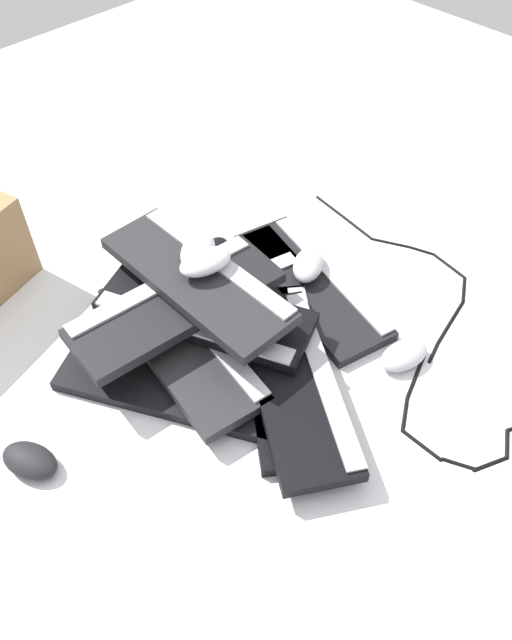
{
  "coord_description": "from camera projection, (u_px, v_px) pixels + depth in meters",
  "views": [
    {
      "loc": [
        0.64,
        0.56,
        1.01
      ],
      "look_at": [
        0.06,
        -0.02,
        0.07
      ],
      "focal_mm": 35.0,
      "sensor_mm": 36.0,
      "label": 1
    }
  ],
  "objects": [
    {
      "name": "mouse_2",
      "position": [
        198.0,
        251.0,
        1.25
      ],
      "size": [
        0.13,
        0.12,
        0.04
      ],
      "primitive_type": "ellipsoid",
      "rotation": [
        0.0,
        0.0,
        3.75
      ],
      "color": "#B7B7BC",
      "rests_on": "keyboard_8"
    },
    {
      "name": "cable_0",
      "position": [
        465.0,
        424.0,
        1.17
      ],
      "size": [
        0.27,
        0.26,
        0.01
      ],
      "color": "black",
      "rests_on": "ground"
    },
    {
      "name": "mouse_6",
      "position": [
        404.0,
        355.0,
        1.26
      ],
      "size": [
        0.12,
        0.09,
        0.04
      ],
      "primitive_type": "ellipsoid",
      "rotation": [
        0.0,
        0.0,
        2.93
      ],
      "color": "#B7B7BC",
      "rests_on": "ground"
    },
    {
      "name": "keyboard_6",
      "position": [
        204.0,
        313.0,
        1.26
      ],
      "size": [
        0.31,
        0.46,
        0.03
      ],
      "color": "black",
      "rests_on": "keyboard_4"
    },
    {
      "name": "mouse_0",
      "position": [
        217.0,
        262.0,
        1.4
      ],
      "size": [
        0.11,
        0.13,
        0.04
      ],
      "primitive_type": "ellipsoid",
      "rotation": [
        0.0,
        0.0,
        5.24
      ],
      "color": "#B7B7BC",
      "rests_on": "keyboard_3"
    },
    {
      "name": "keyboard_3",
      "position": [
        203.0,
        280.0,
        1.41
      ],
      "size": [
        0.46,
        0.26,
        0.03
      ],
      "color": "black",
      "rests_on": "ground"
    },
    {
      "name": "keyboard_8",
      "position": [
        197.0,
        278.0,
        1.25
      ],
      "size": [
        0.15,
        0.44,
        0.03
      ],
      "color": "#232326",
      "rests_on": "keyboard_7"
    },
    {
      "name": "keyboard_7",
      "position": [
        176.0,
        304.0,
        1.24
      ],
      "size": [
        0.45,
        0.2,
        0.03
      ],
      "color": "black",
      "rests_on": "keyboard_6"
    },
    {
      "name": "ground_plane",
      "position": [
        284.0,
        334.0,
        1.32
      ],
      "size": [
        3.2,
        3.2,
        0.0
      ],
      "primitive_type": "plane",
      "color": "white"
    },
    {
      "name": "mouse_5",
      "position": [
        213.0,
        253.0,
        1.42
      ],
      "size": [
        0.13,
        0.1,
        0.04
      ],
      "primitive_type": "ellipsoid",
      "rotation": [
        0.0,
        0.0,
        3.51
      ],
      "color": "black",
      "rests_on": "keyboard_3"
    },
    {
      "name": "keyboard_0",
      "position": [
        171.0,
        381.0,
        1.22
      ],
      "size": [
        0.34,
        0.46,
        0.03
      ],
      "color": "black",
      "rests_on": "ground"
    },
    {
      "name": "keyboard_1",
      "position": [
        286.0,
        370.0,
        1.24
      ],
      "size": [
        0.39,
        0.44,
        0.03
      ],
      "color": "black",
      "rests_on": "ground"
    },
    {
      "name": "keyboard_5",
      "position": [
        295.0,
        382.0,
        1.19
      ],
      "size": [
        0.36,
        0.45,
        0.03
      ],
      "color": "black",
      "rests_on": "keyboard_1"
    },
    {
      "name": "cable_1",
      "position": [
        408.0,
        265.0,
        1.46
      ],
      "size": [
        0.28,
        0.53,
        0.01
      ],
      "color": "black",
      "rests_on": "ground"
    },
    {
      "name": "mouse_3",
      "position": [
        175.0,
        273.0,
        1.37
      ],
      "size": [
        0.12,
        0.13,
        0.04
      ],
      "primitive_type": "ellipsoid",
      "rotation": [
        0.0,
        0.0,
        5.44
      ],
      "color": "#B7B7BC",
      "rests_on": "keyboard_3"
    },
    {
      "name": "mouse_4",
      "position": [
        30.0,
        461.0,
        1.1
      ],
      "size": [
        0.1,
        0.13,
        0.04
      ],
      "primitive_type": "ellipsoid",
      "rotation": [
        0.0,
        0.0,
        1.92
      ],
      "color": "black",
      "rests_on": "ground"
    },
    {
      "name": "mouse_7",
      "position": [
        308.0,
        265.0,
        1.39
      ],
      "size": [
        0.13,
        0.11,
        0.04
      ],
      "primitive_type": "ellipsoid",
      "rotation": [
        0.0,
        0.0,
        0.53
      ],
      "color": "#B7B7BC",
      "rests_on": "keyboard_2"
    },
    {
      "name": "mouse_1",
      "position": [
        205.0,
        262.0,
        1.22
      ],
      "size": [
        0.12,
        0.09,
        0.04
      ],
      "primitive_type": "ellipsoid",
      "rotation": [
        0.0,
        0.0,
        2.93
      ],
      "color": "silver",
      "rests_on": "keyboard_8"
    },
    {
      "name": "keyboard_2",
      "position": [
        311.0,
        284.0,
        1.4
      ],
      "size": [
        0.25,
        0.46,
        0.03
      ],
      "color": "black",
      "rests_on": "ground"
    },
    {
      "name": "keyboard_4",
      "position": [
        182.0,
        343.0,
        1.25
      ],
      "size": [
        0.22,
        0.46,
        0.03
      ],
      "color": "#232326",
      "rests_on": "keyboard_0"
    }
  ]
}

